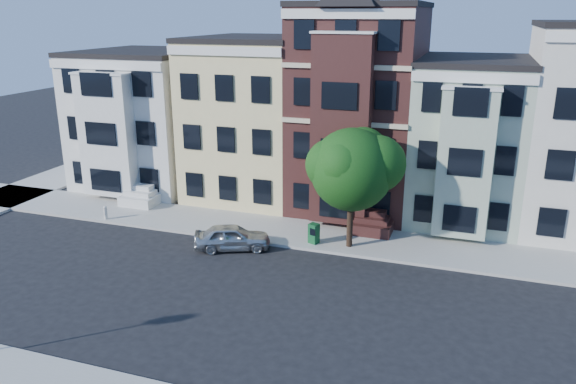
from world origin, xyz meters
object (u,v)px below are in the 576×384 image
at_px(street_tree, 352,175).
at_px(parked_car, 232,237).
at_px(newspaper_box, 314,233).
at_px(fire_hydrant, 106,214).

xyz_separation_m(street_tree, parked_car, (-5.72, -2.00, -3.31)).
xyz_separation_m(parked_car, newspaper_box, (3.86, 1.81, 0.02)).
bearing_deg(parked_car, fire_hydrant, 58.71).
bearing_deg(newspaper_box, parked_car, -133.47).
height_order(street_tree, parked_car, street_tree).
height_order(street_tree, fire_hydrant, street_tree).
relative_size(street_tree, newspaper_box, 7.18).
distance_m(street_tree, parked_car, 6.91).
bearing_deg(newspaper_box, fire_hydrant, -156.22).
relative_size(parked_car, newspaper_box, 3.65).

